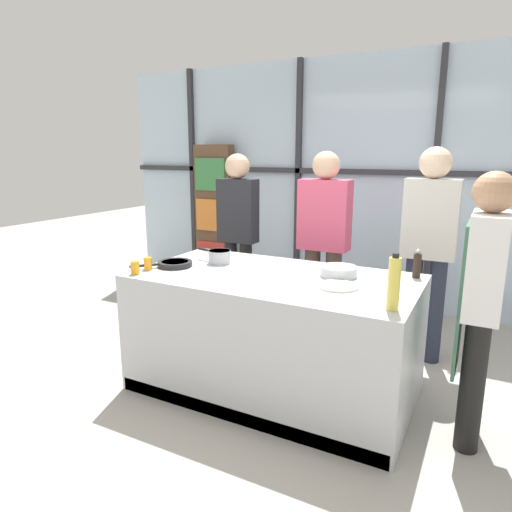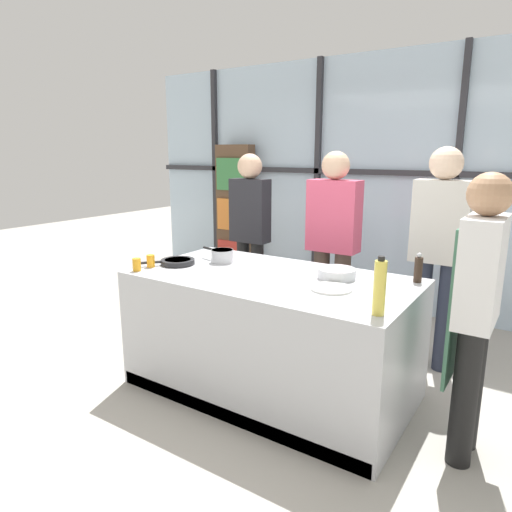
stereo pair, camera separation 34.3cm
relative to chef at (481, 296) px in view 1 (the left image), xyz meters
name	(u,v)px [view 1 (the left image)]	position (x,y,z in m)	size (l,w,h in m)	color
ground_plane	(273,388)	(-1.34, 0.02, -0.94)	(18.00, 18.00, 0.00)	#ADA89E
back_window_wall	(362,184)	(-1.34, 2.33, 0.46)	(6.40, 0.10, 2.80)	silver
bookshelf	(215,217)	(-3.22, 2.14, -0.02)	(0.52, 0.19, 1.85)	brown
demo_island	(273,333)	(-1.34, 0.01, -0.50)	(2.01, 1.08, 0.89)	#B7BABF
chef	(481,296)	(0.00, 0.00, 0.00)	(0.23, 0.43, 1.66)	black
spectator_far_left	(238,227)	(-2.25, 1.07, 0.08)	(0.39, 0.24, 1.74)	black
spectator_center_left	(324,236)	(-1.34, 1.07, 0.06)	(0.46, 0.25, 1.77)	#47382D
spectator_center_right	(429,241)	(-0.44, 1.07, 0.10)	(0.43, 0.25, 1.80)	#232838
frying_pan	(174,264)	(-2.14, -0.11, -0.03)	(0.36, 0.40, 0.04)	#232326
saucepan	(219,256)	(-1.89, 0.14, 0.01)	(0.33, 0.18, 0.10)	silver
white_plate	(338,286)	(-0.84, -0.06, -0.04)	(0.27, 0.27, 0.01)	white
mixing_bowl	(339,271)	(-0.92, 0.21, -0.01)	(0.26, 0.26, 0.07)	silver
oil_bottle	(394,284)	(-0.44, -0.35, 0.11)	(0.07, 0.07, 0.33)	#E0CC4C
pepper_grinder	(417,265)	(-0.43, 0.43, 0.04)	(0.05, 0.05, 0.20)	#332319
juice_glass_near	(135,268)	(-2.25, -0.43, 0.00)	(0.06, 0.06, 0.10)	orange
juice_glass_far	(148,264)	(-2.25, -0.29, 0.00)	(0.06, 0.06, 0.10)	orange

